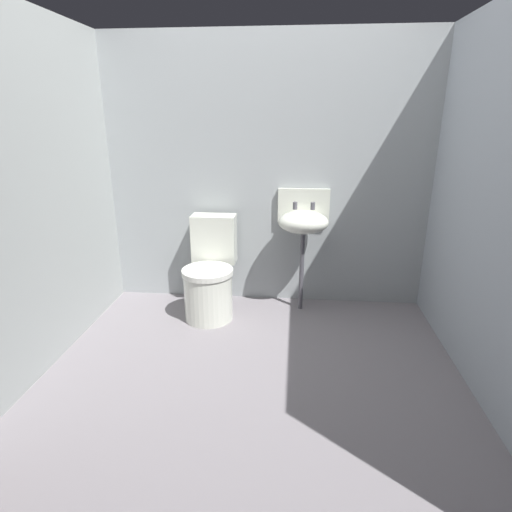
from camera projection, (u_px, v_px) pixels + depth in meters
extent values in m
cube|color=slate|center=(251.00, 382.00, 2.64)|extent=(3.04, 2.80, 0.08)
cube|color=#9DA3A5|center=(267.00, 175.00, 3.45)|extent=(3.04, 0.10, 2.17)
cube|color=#9FA5A2|center=(24.00, 198.00, 2.49)|extent=(0.10, 2.60, 2.17)
cube|color=#969EA7|center=(506.00, 208.00, 2.24)|extent=(0.10, 2.60, 2.17)
cylinder|color=silver|center=(208.00, 296.00, 3.32)|extent=(0.38, 0.38, 0.38)
cylinder|color=silver|center=(207.00, 272.00, 3.25)|extent=(0.40, 0.40, 0.04)
cube|color=silver|center=(214.00, 239.00, 3.47)|extent=(0.36, 0.18, 0.40)
cylinder|color=#4E4D54|center=(302.00, 272.00, 3.44)|extent=(0.04, 0.04, 0.66)
ellipsoid|color=silver|center=(303.00, 222.00, 3.31)|extent=(0.40, 0.32, 0.18)
cube|color=silver|center=(304.00, 206.00, 3.43)|extent=(0.42, 0.04, 0.28)
cylinder|color=#4E4D54|center=(295.00, 206.00, 3.33)|extent=(0.04, 0.04, 0.06)
cylinder|color=#4E4D54|center=(313.00, 206.00, 3.32)|extent=(0.04, 0.04, 0.06)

